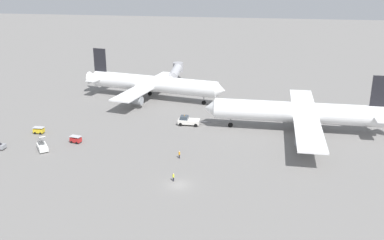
{
  "coord_description": "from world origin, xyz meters",
  "views": [
    {
      "loc": [
        15.44,
        -77.48,
        40.95
      ],
      "look_at": [
        -1.87,
        27.58,
        4.0
      ],
      "focal_mm": 41.77,
      "sensor_mm": 36.0,
      "label": 1
    }
  ],
  "objects_px": {
    "pushback_tug": "(188,121)",
    "ground_crew_marshaller_foreground": "(179,155)",
    "airliner_being_pushed": "(299,113)",
    "airliner_at_gate_left": "(152,84)",
    "ground_crew_wing_walker_right": "(173,177)",
    "gse_baggage_cart_near_cluster": "(39,130)",
    "jet_bridge": "(176,71)",
    "gse_stair_truck_yellow": "(42,146)",
    "gse_baggage_cart_trailing": "(76,139)"
  },
  "relations": [
    {
      "from": "gse_baggage_cart_trailing",
      "to": "jet_bridge",
      "type": "distance_m",
      "value": 63.42
    },
    {
      "from": "gse_baggage_cart_near_cluster",
      "to": "gse_stair_truck_yellow",
      "type": "height_order",
      "value": "gse_stair_truck_yellow"
    },
    {
      "from": "pushback_tug",
      "to": "jet_bridge",
      "type": "xyz_separation_m",
      "value": [
        -12.26,
        44.84,
        3.29
      ]
    },
    {
      "from": "ground_crew_marshaller_foreground",
      "to": "airliner_being_pushed",
      "type": "bearing_deg",
      "value": 38.97
    },
    {
      "from": "airliner_being_pushed",
      "to": "gse_baggage_cart_trailing",
      "type": "distance_m",
      "value": 56.68
    },
    {
      "from": "airliner_being_pushed",
      "to": "gse_stair_truck_yellow",
      "type": "distance_m",
      "value": 63.98
    },
    {
      "from": "pushback_tug",
      "to": "ground_crew_wing_walker_right",
      "type": "bearing_deg",
      "value": -85.25
    },
    {
      "from": "jet_bridge",
      "to": "gse_baggage_cart_trailing",
      "type": "bearing_deg",
      "value": -101.48
    },
    {
      "from": "gse_baggage_cart_near_cluster",
      "to": "ground_crew_marshaller_foreground",
      "type": "bearing_deg",
      "value": -13.85
    },
    {
      "from": "pushback_tug",
      "to": "ground_crew_wing_walker_right",
      "type": "height_order",
      "value": "pushback_tug"
    },
    {
      "from": "pushback_tug",
      "to": "ground_crew_marshaller_foreground",
      "type": "height_order",
      "value": "pushback_tug"
    },
    {
      "from": "gse_baggage_cart_near_cluster",
      "to": "ground_crew_marshaller_foreground",
      "type": "height_order",
      "value": "ground_crew_marshaller_foreground"
    },
    {
      "from": "airliner_at_gate_left",
      "to": "gse_baggage_cart_near_cluster",
      "type": "relative_size",
      "value": 17.44
    },
    {
      "from": "airliner_at_gate_left",
      "to": "ground_crew_wing_walker_right",
      "type": "relative_size",
      "value": 27.69
    },
    {
      "from": "pushback_tug",
      "to": "jet_bridge",
      "type": "bearing_deg",
      "value": 105.29
    },
    {
      "from": "gse_baggage_cart_trailing",
      "to": "gse_stair_truck_yellow",
      "type": "height_order",
      "value": "gse_stair_truck_yellow"
    },
    {
      "from": "ground_crew_wing_walker_right",
      "to": "gse_baggage_cart_trailing",
      "type": "bearing_deg",
      "value": 149.51
    },
    {
      "from": "gse_baggage_cart_near_cluster",
      "to": "ground_crew_wing_walker_right",
      "type": "distance_m",
      "value": 44.7
    },
    {
      "from": "pushback_tug",
      "to": "airliner_being_pushed",
      "type": "bearing_deg",
      "value": -0.48
    },
    {
      "from": "gse_baggage_cart_near_cluster",
      "to": "gse_stair_truck_yellow",
      "type": "distance_m",
      "value": 11.92
    },
    {
      "from": "airliner_being_pushed",
      "to": "pushback_tug",
      "type": "xyz_separation_m",
      "value": [
        -29.05,
        0.25,
        -3.88
      ]
    },
    {
      "from": "gse_baggage_cart_near_cluster",
      "to": "jet_bridge",
      "type": "xyz_separation_m",
      "value": [
        24.55,
        57.58,
        3.59
      ]
    },
    {
      "from": "ground_crew_wing_walker_right",
      "to": "gse_baggage_cart_near_cluster",
      "type": "bearing_deg",
      "value": 152.35
    },
    {
      "from": "ground_crew_marshaller_foreground",
      "to": "ground_crew_wing_walker_right",
      "type": "distance_m",
      "value": 11.26
    },
    {
      "from": "airliner_being_pushed",
      "to": "ground_crew_wing_walker_right",
      "type": "relative_size",
      "value": 28.56
    },
    {
      "from": "gse_baggage_cart_near_cluster",
      "to": "ground_crew_wing_walker_right",
      "type": "relative_size",
      "value": 1.59
    },
    {
      "from": "gse_baggage_cart_near_cluster",
      "to": "airliner_being_pushed",
      "type": "bearing_deg",
      "value": 10.74
    },
    {
      "from": "pushback_tug",
      "to": "jet_bridge",
      "type": "relative_size",
      "value": 0.5
    },
    {
      "from": "gse_stair_truck_yellow",
      "to": "ground_crew_marshaller_foreground",
      "type": "bearing_deg",
      "value": 1.18
    },
    {
      "from": "gse_baggage_cart_near_cluster",
      "to": "ground_crew_marshaller_foreground",
      "type": "relative_size",
      "value": 1.56
    },
    {
      "from": "airliner_being_pushed",
      "to": "ground_crew_wing_walker_right",
      "type": "xyz_separation_m",
      "value": [
        -26.27,
        -33.24,
        -4.15
      ]
    },
    {
      "from": "gse_baggage_cart_near_cluster",
      "to": "gse_baggage_cart_trailing",
      "type": "height_order",
      "value": "same"
    },
    {
      "from": "gse_baggage_cart_near_cluster",
      "to": "ground_crew_wing_walker_right",
      "type": "height_order",
      "value": "ground_crew_wing_walker_right"
    },
    {
      "from": "airliner_at_gate_left",
      "to": "gse_baggage_cart_near_cluster",
      "type": "distance_m",
      "value": 41.4
    },
    {
      "from": "pushback_tug",
      "to": "gse_baggage_cart_near_cluster",
      "type": "relative_size",
      "value": 3.28
    },
    {
      "from": "airliner_at_gate_left",
      "to": "gse_stair_truck_yellow",
      "type": "relative_size",
      "value": 9.94
    },
    {
      "from": "pushback_tug",
      "to": "gse_baggage_cart_near_cluster",
      "type": "distance_m",
      "value": 38.96
    },
    {
      "from": "gse_stair_truck_yellow",
      "to": "jet_bridge",
      "type": "distance_m",
      "value": 70.31
    },
    {
      "from": "gse_baggage_cart_trailing",
      "to": "gse_stair_truck_yellow",
      "type": "distance_m",
      "value": 8.13
    },
    {
      "from": "ground_crew_marshaller_foreground",
      "to": "jet_bridge",
      "type": "bearing_deg",
      "value": 101.86
    },
    {
      "from": "gse_baggage_cart_trailing",
      "to": "jet_bridge",
      "type": "bearing_deg",
      "value": 78.52
    },
    {
      "from": "ground_crew_wing_walker_right",
      "to": "pushback_tug",
      "type": "bearing_deg",
      "value": 94.75
    },
    {
      "from": "ground_crew_marshaller_foreground",
      "to": "ground_crew_wing_walker_right",
      "type": "relative_size",
      "value": 1.02
    },
    {
      "from": "airliner_being_pushed",
      "to": "ground_crew_wing_walker_right",
      "type": "distance_m",
      "value": 42.57
    },
    {
      "from": "gse_stair_truck_yellow",
      "to": "ground_crew_wing_walker_right",
      "type": "height_order",
      "value": "gse_stair_truck_yellow"
    },
    {
      "from": "airliner_at_gate_left",
      "to": "airliner_being_pushed",
      "type": "distance_m",
      "value": 50.04
    },
    {
      "from": "airliner_being_pushed",
      "to": "gse_baggage_cart_near_cluster",
      "type": "xyz_separation_m",
      "value": [
        -65.86,
        -12.49,
        -4.19
      ]
    },
    {
      "from": "airliner_at_gate_left",
      "to": "pushback_tug",
      "type": "distance_m",
      "value": 27.61
    },
    {
      "from": "pushback_tug",
      "to": "gse_stair_truck_yellow",
      "type": "relative_size",
      "value": 1.87
    },
    {
      "from": "airliner_at_gate_left",
      "to": "pushback_tug",
      "type": "bearing_deg",
      "value": -55.43
    }
  ]
}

